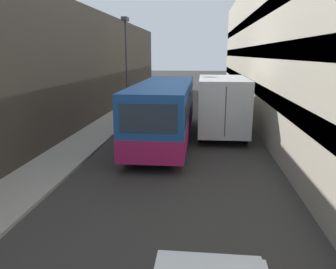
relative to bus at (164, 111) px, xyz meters
The scene contains 8 objects.
ground_plane 2.40m from the bus, 66.05° to the right, with size 150.00×150.00×0.00m, color #33302D.
sidewalk_left 4.56m from the bus, 157.46° to the right, with size 2.13×60.00×0.12m.
building_left_shopfront 6.56m from the bus, 164.97° to the right, with size 2.40×60.00×7.14m.
building_right_apartment 7.07m from the bus, 15.09° to the right, with size 2.40×60.00×9.53m.
bus is the anchor object (origin of this frame).
box_truck 3.73m from the bus, 38.13° to the left, with size 2.48×7.27×3.13m.
panel_van 10.98m from the bus, 95.99° to the left, with size 1.82×4.10×1.82m.
street_lamp 7.10m from the bus, 119.52° to the left, with size 0.36×0.80×6.51m.
Camera 1 is at (1.12, 0.60, 4.34)m, focal length 35.00 mm.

